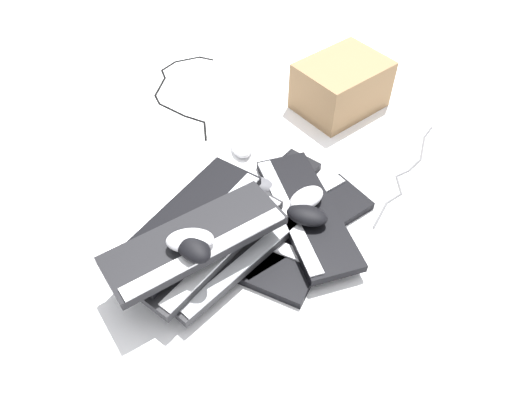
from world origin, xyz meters
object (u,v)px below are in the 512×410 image
at_px(keyboard_3, 306,212).
at_px(keyboard_6, 190,220).
at_px(keyboard_2, 297,224).
at_px(mouse_3, 190,240).
at_px(keyboard_4, 232,251).
at_px(mouse_4, 192,246).
at_px(mouse_2, 242,146).
at_px(keyboard_7, 195,240).
at_px(mouse_5, 306,198).
at_px(keyboard_0, 259,196).
at_px(keyboard_5, 209,243).
at_px(mouse_0, 307,215).
at_px(mouse_1, 257,186).
at_px(keyboard_1, 234,251).
at_px(cardboard_box, 341,86).

xyz_separation_m(keyboard_3, keyboard_6, (0.01, 0.31, 0.06)).
bearing_deg(keyboard_2, mouse_3, 107.86).
relative_size(keyboard_4, mouse_4, 4.14).
bearing_deg(mouse_2, keyboard_7, -20.41).
bearing_deg(keyboard_2, mouse_5, -50.61).
distance_m(keyboard_2, keyboard_4, 0.21).
distance_m(mouse_2, mouse_5, 0.34).
bearing_deg(keyboard_2, keyboard_7, 104.08).
xyz_separation_m(keyboard_6, mouse_3, (-0.12, 0.02, 0.07)).
xyz_separation_m(keyboard_0, keyboard_2, (-0.13, -0.07, 0.00)).
bearing_deg(keyboard_4, keyboard_2, -72.55).
relative_size(keyboard_3, keyboard_7, 0.95).
bearing_deg(keyboard_5, keyboard_0, -46.60).
height_order(mouse_0, mouse_1, mouse_0).
bearing_deg(mouse_4, mouse_1, 114.02).
xyz_separation_m(keyboard_4, mouse_1, (0.20, -0.13, 0.01)).
height_order(keyboard_6, mouse_5, keyboard_6).
bearing_deg(mouse_0, keyboard_7, 42.87).
bearing_deg(keyboard_5, keyboard_7, 131.36).
relative_size(keyboard_1, keyboard_4, 0.94).
relative_size(keyboard_1, cardboard_box, 1.50).
bearing_deg(mouse_0, keyboard_4, 43.50).
relative_size(keyboard_5, cardboard_box, 1.56).
distance_m(keyboard_0, keyboard_3, 0.16).
xyz_separation_m(mouse_2, cardboard_box, (0.13, -0.39, 0.07)).
height_order(keyboard_0, keyboard_6, keyboard_6).
height_order(keyboard_3, mouse_1, mouse_1).
relative_size(keyboard_4, mouse_0, 4.14).
bearing_deg(cardboard_box, keyboard_5, 131.92).
distance_m(keyboard_4, keyboard_5, 0.07).
distance_m(keyboard_6, mouse_4, 0.15).
distance_m(mouse_3, cardboard_box, 0.86).
bearing_deg(keyboard_0, cardboard_box, -48.78).
height_order(keyboard_2, mouse_1, mouse_1).
bearing_deg(cardboard_box, keyboard_7, 131.89).
bearing_deg(keyboard_7, mouse_3, 149.85).
distance_m(keyboard_3, keyboard_5, 0.29).
bearing_deg(mouse_0, mouse_3, 46.98).
distance_m(keyboard_3, keyboard_7, 0.34).
xyz_separation_m(keyboard_6, cardboard_box, (0.46, -0.61, -0.02)).
relative_size(keyboard_1, keyboard_3, 0.96).
bearing_deg(keyboard_6, mouse_2, -34.22).
height_order(mouse_1, mouse_3, mouse_3).
relative_size(keyboard_0, keyboard_3, 1.01).
relative_size(mouse_0, mouse_3, 1.00).
xyz_separation_m(keyboard_2, keyboard_5, (-0.04, 0.25, 0.06)).
height_order(keyboard_5, mouse_3, mouse_3).
bearing_deg(keyboard_6, mouse_0, -99.34).
bearing_deg(keyboard_4, mouse_3, 108.64).
xyz_separation_m(mouse_1, mouse_4, (-0.25, 0.23, 0.12)).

